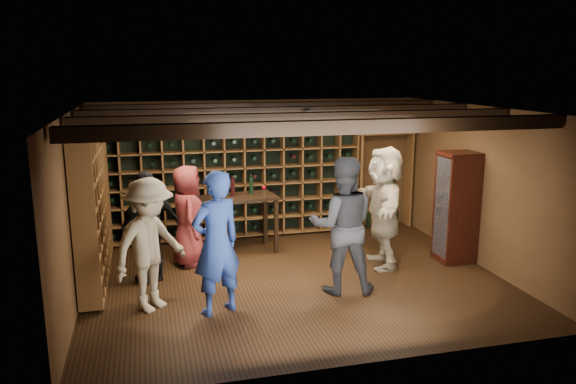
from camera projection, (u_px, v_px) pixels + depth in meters
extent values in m
plane|color=black|center=(295.00, 280.00, 8.30)|extent=(6.00, 6.00, 0.00)
plane|color=#4F321B|center=(261.00, 168.00, 10.39)|extent=(6.00, 0.00, 6.00)
plane|color=#4F321B|center=(360.00, 252.00, 5.66)|extent=(6.00, 0.00, 6.00)
plane|color=#4F321B|center=(73.00, 211.00, 7.30)|extent=(0.00, 5.00, 5.00)
plane|color=#4F321B|center=(481.00, 187.00, 8.75)|extent=(0.00, 5.00, 5.00)
plane|color=black|center=(296.00, 110.00, 7.76)|extent=(6.00, 6.00, 0.00)
cube|color=black|center=(333.00, 127.00, 6.26)|extent=(5.90, 0.18, 0.16)
cube|color=black|center=(306.00, 119.00, 7.30)|extent=(5.90, 0.18, 0.16)
cube|color=black|center=(285.00, 112.00, 8.34)|extent=(5.90, 0.18, 0.16)
cube|color=black|center=(269.00, 107.00, 9.38)|extent=(5.90, 0.18, 0.16)
cylinder|color=black|center=(209.00, 120.00, 7.49)|extent=(0.10, 0.10, 0.10)
cylinder|color=black|center=(308.00, 115.00, 8.23)|extent=(0.10, 0.10, 0.10)
cylinder|color=black|center=(398.00, 117.00, 7.83)|extent=(0.10, 0.10, 0.10)
cylinder|color=black|center=(264.00, 111.00, 8.87)|extent=(0.10, 0.10, 0.10)
cube|color=brown|center=(234.00, 176.00, 10.13)|extent=(4.65, 0.30, 2.20)
cube|color=black|center=(234.00, 176.00, 10.13)|extent=(4.56, 0.02, 2.16)
cube|color=brown|center=(93.00, 203.00, 8.15)|extent=(0.30, 2.65, 2.20)
cube|color=black|center=(93.00, 203.00, 8.15)|extent=(0.29, 0.02, 2.16)
cube|color=brown|center=(386.00, 133.00, 10.67)|extent=(1.15, 0.32, 0.04)
cube|color=brown|center=(408.00, 179.00, 11.00)|extent=(0.05, 0.28, 1.85)
cube|color=brown|center=(359.00, 182.00, 10.74)|extent=(0.05, 0.28, 1.85)
cube|color=#9E7E4F|center=(366.00, 127.00, 10.55)|extent=(0.40, 0.30, 0.20)
cube|color=#9E7E4F|center=(388.00, 127.00, 10.66)|extent=(0.40, 0.30, 0.20)
cube|color=#9E7E4F|center=(405.00, 126.00, 10.74)|extent=(0.40, 0.30, 0.20)
cube|color=black|center=(453.00, 257.00, 9.13)|extent=(0.55, 0.50, 0.10)
cube|color=black|center=(457.00, 207.00, 8.95)|extent=(0.55, 0.50, 1.70)
cube|color=white|center=(442.00, 208.00, 8.89)|extent=(0.01, 0.46, 1.60)
cube|color=black|center=(457.00, 207.00, 8.95)|extent=(0.50, 0.44, 0.02)
sphere|color=#59260C|center=(456.00, 201.00, 8.92)|extent=(0.18, 0.18, 0.18)
imported|color=navy|center=(216.00, 243.00, 7.01)|extent=(0.80, 0.68, 1.85)
imported|color=black|center=(342.00, 225.00, 7.69)|extent=(1.07, 0.91, 1.91)
imported|color=maroon|center=(188.00, 216.00, 8.79)|extent=(0.53, 0.79, 1.60)
imported|color=black|center=(149.00, 227.00, 8.07)|extent=(1.03, 0.85, 1.65)
imported|color=gray|center=(150.00, 245.00, 7.13)|extent=(1.26, 1.22, 1.73)
imported|color=tan|center=(384.00, 207.00, 8.73)|extent=(0.87, 1.83, 1.90)
cube|color=black|center=(237.00, 198.00, 9.34)|extent=(1.37, 0.82, 0.05)
cube|color=black|center=(207.00, 234.00, 8.98)|extent=(0.07, 0.07, 0.93)
cube|color=black|center=(276.00, 226.00, 9.42)|extent=(0.07, 0.07, 0.93)
cube|color=black|center=(199.00, 225.00, 9.47)|extent=(0.07, 0.07, 0.93)
cube|color=black|center=(265.00, 218.00, 9.91)|extent=(0.07, 0.07, 0.93)
cylinder|color=black|center=(217.00, 189.00, 9.23)|extent=(0.07, 0.07, 0.28)
cylinder|color=black|center=(233.00, 188.00, 9.33)|extent=(0.07, 0.07, 0.28)
cylinder|color=black|center=(251.00, 186.00, 9.45)|extent=(0.07, 0.07, 0.28)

